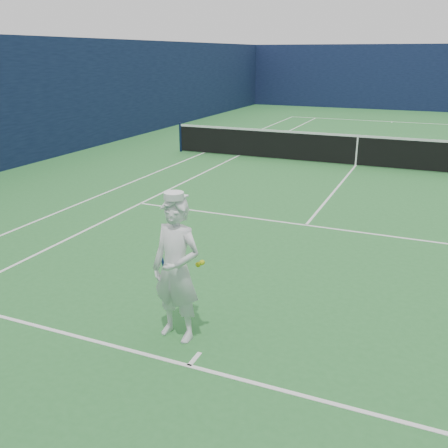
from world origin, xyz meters
name	(u,v)px	position (x,y,z in m)	size (l,w,h in m)	color
ground	(355,166)	(0.00, 0.00, 0.00)	(80.00, 80.00, 0.00)	#2B7232
court_markings	(355,166)	(0.00, 0.00, 0.00)	(11.03, 23.83, 0.01)	white
windscreen_fence	(361,103)	(0.00, 0.00, 2.00)	(20.12, 36.12, 4.00)	#0F1738
tennis_net	(357,149)	(0.00, 0.00, 0.55)	(12.88, 0.09, 1.07)	#141E4C
tennis_player	(176,269)	(-0.43, -11.34, 0.94)	(0.77, 0.58, 1.93)	white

